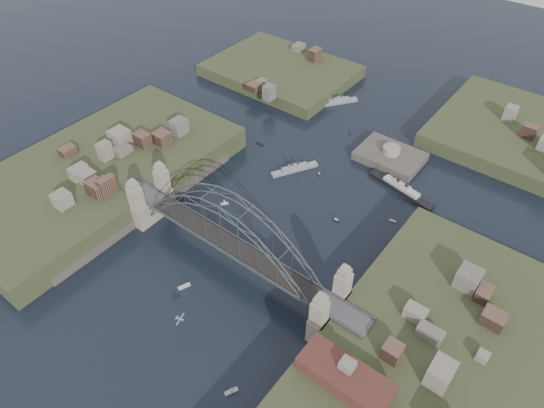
{
  "coord_description": "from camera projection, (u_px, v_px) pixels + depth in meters",
  "views": [
    {
      "loc": [
        61.25,
        -60.77,
        102.95
      ],
      "look_at": [
        0.0,
        18.0,
        10.0
      ],
      "focal_mm": 31.48,
      "sensor_mm": 36.0,
      "label": 1
    }
  ],
  "objects": [
    {
      "name": "shore_east",
      "position": [
        426.0,
        382.0,
        105.7
      ],
      "size": [
        50.5,
        90.0,
        12.0
      ],
      "color": "#3A4224",
      "rests_on": "ground"
    },
    {
      "name": "small_boat_f",
      "position": [
        319.0,
        174.0,
        161.57
      ],
      "size": [
        1.6,
        1.28,
        1.43
      ],
      "color": "silver",
      "rests_on": "ground"
    },
    {
      "name": "aeroplane",
      "position": [
        179.0,
        319.0,
        113.79
      ],
      "size": [
        2.05,
        3.62,
        0.53
      ],
      "color": "#BABDC3"
    },
    {
      "name": "wharf_shed",
      "position": [
        345.0,
        377.0,
        98.12
      ],
      "size": [
        20.0,
        8.0,
        4.0
      ],
      "primitive_type": "cube",
      "color": "#592D26",
      "rests_on": "shore_east"
    },
    {
      "name": "shore_west",
      "position": [
        102.0,
        179.0,
        157.19
      ],
      "size": [
        50.5,
        90.0,
        12.0
      ],
      "color": "#3A4224",
      "rests_on": "ground"
    },
    {
      "name": "headland_nw",
      "position": [
        281.0,
        75.0,
        212.02
      ],
      "size": [
        60.0,
        45.0,
        9.0
      ],
      "primitive_type": "cube",
      "color": "#3A4224",
      "rests_on": "ground"
    },
    {
      "name": "small_boat_a",
      "position": [
        224.0,
        202.0,
        150.46
      ],
      "size": [
        2.15,
        2.46,
        2.38
      ],
      "color": "silver",
      "rests_on": "ground"
    },
    {
      "name": "small_boat_d",
      "position": [
        392.0,
        221.0,
        145.28
      ],
      "size": [
        2.17,
        0.98,
        0.45
      ],
      "color": "silver",
      "rests_on": "ground"
    },
    {
      "name": "small_boat_b",
      "position": [
        336.0,
        220.0,
        145.38
      ],
      "size": [
        1.97,
        0.72,
        1.43
      ],
      "color": "silver",
      "rests_on": "ground"
    },
    {
      "name": "ocean_liner",
      "position": [
        401.0,
        189.0,
        154.96
      ],
      "size": [
        24.36,
        8.01,
        5.94
      ],
      "color": "black",
      "rests_on": "ground"
    },
    {
      "name": "headland_ne",
      "position": [
        535.0,
        144.0,
        173.35
      ],
      "size": [
        70.0,
        55.0,
        9.5
      ],
      "primitive_type": "cube",
      "color": "#3A4224",
      "rests_on": "ground"
    },
    {
      "name": "small_boat_g",
      "position": [
        231.0,
        390.0,
        105.58
      ],
      "size": [
        2.35,
        3.32,
        2.38
      ],
      "color": "silver",
      "rests_on": "ground"
    },
    {
      "name": "ground",
      "position": [
        232.0,
        265.0,
        132.79
      ],
      "size": [
        500.0,
        500.0,
        0.0
      ],
      "primitive_type": "plane",
      "color": "black",
      "rests_on": "ground"
    },
    {
      "name": "naval_cruiser_near",
      "position": [
        295.0,
        169.0,
        162.82
      ],
      "size": [
        10.27,
        15.72,
        5.04
      ],
      "color": "#9CA1A4",
      "rests_on": "ground"
    },
    {
      "name": "bridge",
      "position": [
        230.0,
        235.0,
        124.39
      ],
      "size": [
        84.0,
        13.8,
        24.6
      ],
      "color": "#515154",
      "rests_on": "ground"
    },
    {
      "name": "small_boat_e",
      "position": [
        260.0,
        144.0,
        174.49
      ],
      "size": [
        2.99,
        1.01,
        0.45
      ],
      "color": "silver",
      "rests_on": "ground"
    },
    {
      "name": "small_boat_h",
      "position": [
        350.0,
        133.0,
        179.58
      ],
      "size": [
        1.67,
        2.12,
        0.45
      ],
      "color": "silver",
      "rests_on": "ground"
    },
    {
      "name": "fort_island",
      "position": [
        389.0,
        160.0,
        168.06
      ],
      "size": [
        22.0,
        16.0,
        9.4
      ],
      "color": "#4D443D",
      "rests_on": "ground"
    },
    {
      "name": "naval_cruiser_far",
      "position": [
        338.0,
        101.0,
        194.86
      ],
      "size": [
        11.44,
        14.67,
        5.55
      ],
      "color": "#9CA1A4",
      "rests_on": "ground"
    },
    {
      "name": "small_boat_c",
      "position": [
        184.0,
        286.0,
        127.18
      ],
      "size": [
        2.27,
        3.56,
        0.45
      ],
      "color": "silver",
      "rests_on": "ground"
    }
  ]
}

